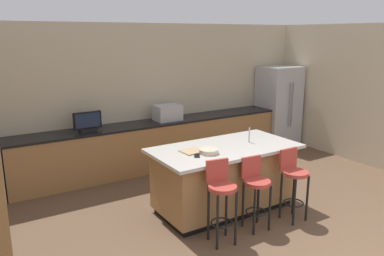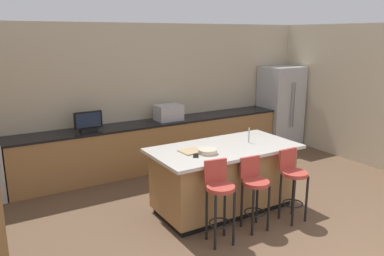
% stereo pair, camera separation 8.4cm
% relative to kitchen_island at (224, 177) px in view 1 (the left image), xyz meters
% --- Properties ---
extents(wall_back, '(7.45, 0.12, 2.67)m').
position_rel_kitchen_island_xyz_m(wall_back, '(0.03, 2.49, 0.86)').
color(wall_back, beige).
rests_on(wall_back, ground_plane).
extents(wall_right, '(0.12, 5.41, 2.67)m').
position_rel_kitchen_island_xyz_m(wall_right, '(3.55, -0.02, 0.86)').
color(wall_right, beige).
rests_on(wall_right, ground_plane).
extents(counter_back, '(5.26, 0.62, 0.89)m').
position_rel_kitchen_island_xyz_m(counter_back, '(-0.04, 2.11, -0.03)').
color(counter_back, '#9E7042').
rests_on(counter_back, ground_plane).
extents(kitchen_island, '(2.09, 1.07, 0.94)m').
position_rel_kitchen_island_xyz_m(kitchen_island, '(0.00, 0.00, 0.00)').
color(kitchen_island, black).
rests_on(kitchen_island, ground_plane).
extents(refrigerator, '(0.84, 0.74, 1.78)m').
position_rel_kitchen_island_xyz_m(refrigerator, '(3.02, 2.06, 0.41)').
color(refrigerator, '#B7BABF').
rests_on(refrigerator, ground_plane).
extents(microwave, '(0.48, 0.36, 0.29)m').
position_rel_kitchen_island_xyz_m(microwave, '(0.22, 2.11, 0.56)').
color(microwave, '#B7BABF').
rests_on(microwave, counter_back).
extents(tv_monitor, '(0.47, 0.16, 0.33)m').
position_rel_kitchen_island_xyz_m(tv_monitor, '(-1.32, 2.05, 0.56)').
color(tv_monitor, black).
rests_on(tv_monitor, counter_back).
extents(sink_faucet_back, '(0.02, 0.02, 0.24)m').
position_rel_kitchen_island_xyz_m(sink_faucet_back, '(0.14, 2.21, 0.53)').
color(sink_faucet_back, '#B2B2B7').
rests_on(sink_faucet_back, counter_back).
extents(sink_faucet_island, '(0.02, 0.02, 0.22)m').
position_rel_kitchen_island_xyz_m(sink_faucet_island, '(0.43, 0.00, 0.57)').
color(sink_faucet_island, '#B2B2B7').
rests_on(sink_faucet_island, kitchen_island).
extents(bar_stool_left, '(0.34, 0.36, 1.02)m').
position_rel_kitchen_island_xyz_m(bar_stool_left, '(-0.58, -0.71, 0.14)').
color(bar_stool_left, '#B23D33').
rests_on(bar_stool_left, ground_plane).
extents(bar_stool_center, '(0.34, 0.35, 0.95)m').
position_rel_kitchen_island_xyz_m(bar_stool_center, '(0.00, -0.66, 0.08)').
color(bar_stool_center, '#B23D33').
rests_on(bar_stool_center, ground_plane).
extents(bar_stool_right, '(0.34, 0.34, 0.98)m').
position_rel_kitchen_island_xyz_m(bar_stool_right, '(0.60, -0.74, 0.11)').
color(bar_stool_right, '#B23D33').
rests_on(bar_stool_right, ground_plane).
extents(fruit_bowl, '(0.25, 0.25, 0.06)m').
position_rel_kitchen_island_xyz_m(fruit_bowl, '(-0.37, -0.14, 0.49)').
color(fruit_bowl, beige).
rests_on(fruit_bowl, kitchen_island).
extents(cell_phone, '(0.14, 0.16, 0.01)m').
position_rel_kitchen_island_xyz_m(cell_phone, '(-0.56, -0.15, 0.46)').
color(cell_phone, black).
rests_on(cell_phone, kitchen_island).
extents(cutting_board, '(0.31, 0.27, 0.02)m').
position_rel_kitchen_island_xyz_m(cutting_board, '(-0.52, 0.04, 0.47)').
color(cutting_board, tan).
rests_on(cutting_board, kitchen_island).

